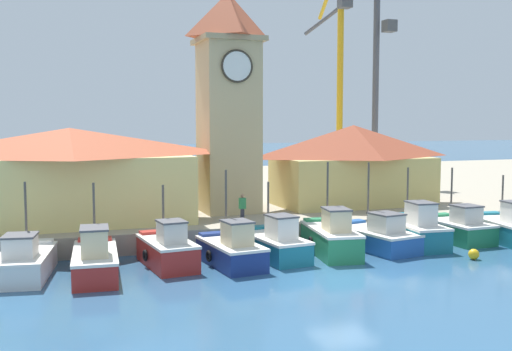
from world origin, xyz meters
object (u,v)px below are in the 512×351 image
fishing_boat_left_outer (95,259)px  fishing_boat_center (274,243)px  fishing_boat_mid_right (331,238)px  mooring_buoy (474,254)px  fishing_boat_far_right (457,228)px  fishing_boat_far_left (24,261)px  fishing_boat_end_right (509,228)px  warehouse_left (70,174)px  fishing_boat_left_inner (167,250)px  fishing_boat_mid_left (231,250)px  fishing_boat_right_outer (413,230)px  clock_tower (228,97)px  port_crane_near (339,100)px  port_crane_far (372,110)px  warehouse_right (353,164)px  dock_worker_near_tower (242,209)px  fishing_boat_right_inner (376,236)px

fishing_boat_left_outer → fishing_boat_center: fishing_boat_left_outer is taller
fishing_boat_mid_right → mooring_buoy: 6.67m
fishing_boat_far_right → fishing_boat_far_left: bearing=-179.5°
fishing_boat_end_right → warehouse_left: bearing=159.8°
fishing_boat_left_outer → fishing_boat_end_right: size_ratio=0.99×
fishing_boat_left_inner → warehouse_left: bearing=116.7°
fishing_boat_mid_left → fishing_boat_right_outer: fishing_boat_mid_left is taller
fishing_boat_mid_left → clock_tower: clock_tower is taller
fishing_boat_left_outer → fishing_boat_far_right: bearing=3.0°
fishing_boat_right_outer → port_crane_near: (6.71, 21.29, 7.56)m
port_crane_far → mooring_buoy: size_ratio=35.59×
warehouse_left → fishing_boat_right_outer: bearing=-23.3°
fishing_boat_center → fishing_boat_mid_right: size_ratio=0.94×
fishing_boat_far_right → mooring_buoy: size_ratio=8.28×
clock_tower → warehouse_right: 9.51m
fishing_boat_left_outer → dock_worker_near_tower: (7.87, 4.17, 1.16)m
fishing_boat_end_right → port_crane_near: size_ratio=0.27×
fishing_boat_right_outer → fishing_boat_end_right: 5.48m
fishing_boat_mid_left → fishing_boat_mid_right: fishing_boat_mid_right is taller
port_crane_near → fishing_boat_right_inner: bearing=-112.8°
port_crane_far → fishing_boat_far_right: bearing=-108.4°
fishing_boat_mid_right → clock_tower: size_ratio=0.34×
fishing_boat_end_right → fishing_boat_far_left: bearing=177.8°
fishing_boat_far_right → dock_worker_near_tower: (-11.17, 3.17, 1.18)m
fishing_boat_right_inner → dock_worker_near_tower: size_ratio=3.12×
fishing_boat_mid_left → fishing_boat_right_inner: 7.97m
fishing_boat_mid_left → warehouse_left: warehouse_left is taller
fishing_boat_left_outer → port_crane_far: port_crane_far is taller
fishing_boat_left_inner → warehouse_left: size_ratio=0.33×
fishing_boat_far_left → fishing_boat_center: bearing=-1.4°
fishing_boat_mid_right → warehouse_right: 10.94m
fishing_boat_end_right → warehouse_left: size_ratio=0.41×
fishing_boat_end_right → fishing_boat_left_outer: bearing=179.7°
fishing_boat_center → port_crane_near: bearing=55.9°
fishing_boat_mid_left → fishing_boat_right_outer: size_ratio=0.89×
fishing_boat_far_right → fishing_boat_center: bearing=-177.7°
clock_tower → warehouse_right: size_ratio=1.41×
warehouse_left → dock_worker_near_tower: 9.43m
fishing_boat_far_right → port_crane_far: port_crane_far is taller
fishing_boat_center → warehouse_right: bearing=43.9°
port_crane_far → warehouse_left: bearing=-153.0°
fishing_boat_far_left → fishing_boat_left_inner: (5.94, -0.18, 0.09)m
fishing_boat_left_outer → fishing_boat_mid_right: size_ratio=1.05×
fishing_boat_mid_right → fishing_boat_right_outer: 5.00m
port_crane_far → fishing_boat_left_inner: bearing=-137.4°
fishing_boat_center → clock_tower: clock_tower is taller
clock_tower → fishing_boat_mid_right: bearing=-73.0°
clock_tower → warehouse_right: bearing=1.6°
fishing_boat_left_outer → fishing_boat_far_right: fishing_boat_far_right is taller
fishing_boat_center → fishing_boat_right_outer: bearing=2.1°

